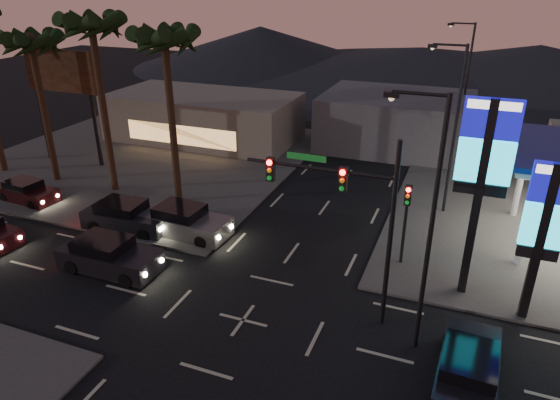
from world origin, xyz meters
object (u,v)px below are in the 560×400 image
at_px(pylon_sign_short, 545,220).
at_px(traffic_signal_mast, 348,203).
at_px(car_lane_b_rear, 27,192).
at_px(suv_station, 468,369).
at_px(car_lane_b_front, 185,222).
at_px(car_lane_b_mid, 127,217).
at_px(pylon_sign_tall, 484,162).
at_px(car_lane_a_front, 109,256).

bearing_deg(pylon_sign_short, traffic_signal_mast, -160.87).
height_order(car_lane_b_rear, suv_station, suv_station).
distance_m(car_lane_b_front, suv_station, 16.47).
distance_m(car_lane_b_front, car_lane_b_rear, 11.84).
distance_m(traffic_signal_mast, car_lane_b_front, 11.64).
relative_size(pylon_sign_short, car_lane_b_mid, 1.35).
relative_size(pylon_sign_short, traffic_signal_mast, 0.88).
bearing_deg(traffic_signal_mast, pylon_sign_tall, 36.52).
xyz_separation_m(car_lane_a_front, suv_station, (16.77, -1.68, -0.05)).
distance_m(pylon_sign_tall, car_lane_b_rear, 27.25).
distance_m(pylon_sign_short, car_lane_b_mid, 21.12).
distance_m(pylon_sign_short, car_lane_a_front, 19.50).
bearing_deg(suv_station, car_lane_b_rear, 166.54).
height_order(car_lane_b_mid, car_lane_b_rear, car_lane_b_mid).
distance_m(pylon_sign_short, car_lane_b_rear, 29.45).
height_order(pylon_sign_short, car_lane_b_front, pylon_sign_short).
distance_m(pylon_sign_tall, car_lane_b_front, 15.83).
relative_size(car_lane_a_front, car_lane_b_mid, 0.99).
bearing_deg(suv_station, car_lane_a_front, 174.28).
height_order(car_lane_a_front, car_lane_b_front, car_lane_b_front).
distance_m(car_lane_a_front, car_lane_b_front, 4.80).
xyz_separation_m(pylon_sign_tall, car_lane_b_rear, (-26.64, 0.55, -5.75)).
relative_size(car_lane_b_front, car_lane_b_mid, 1.02).
bearing_deg(car_lane_b_rear, suv_station, -13.46).
height_order(pylon_sign_short, car_lane_b_mid, pylon_sign_short).
bearing_deg(traffic_signal_mast, car_lane_b_mid, 166.67).
xyz_separation_m(pylon_sign_short, car_lane_b_rear, (-29.14, 1.55, -4.01)).
xyz_separation_m(pylon_sign_tall, traffic_signal_mast, (-4.74, -3.51, -1.17)).
distance_m(car_lane_b_front, car_lane_b_mid, 3.50).
xyz_separation_m(traffic_signal_mast, car_lane_b_front, (-10.06, 3.82, -4.44)).
distance_m(pylon_sign_short, traffic_signal_mast, 7.69).
relative_size(pylon_sign_short, car_lane_b_front, 1.33).
relative_size(pylon_sign_tall, suv_station, 1.88).
bearing_deg(car_lane_b_mid, pylon_sign_short, -1.90).
height_order(pylon_sign_tall, car_lane_a_front, pylon_sign_tall).
height_order(pylon_sign_short, car_lane_b_rear, pylon_sign_short).
bearing_deg(car_lane_b_rear, car_lane_b_front, -1.20).
bearing_deg(car_lane_b_rear, pylon_sign_short, -3.05).
height_order(pylon_sign_tall, car_lane_b_rear, pylon_sign_tall).
xyz_separation_m(car_lane_a_front, car_lane_b_rear, (-10.31, 4.80, -0.13)).
bearing_deg(pylon_sign_tall, suv_station, -85.74).
relative_size(car_lane_b_mid, suv_station, 1.09).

